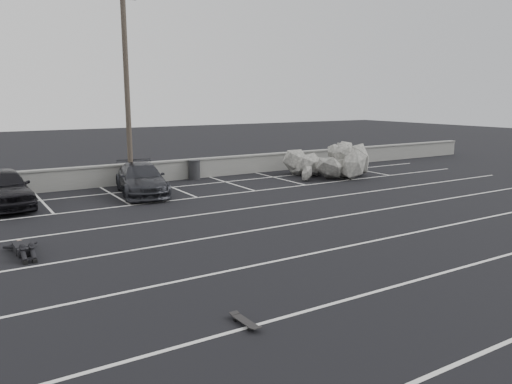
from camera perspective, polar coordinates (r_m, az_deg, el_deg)
ground at (r=14.19m, az=5.30°, el=-7.27°), size 120.00×120.00×0.00m
seawall at (r=26.33m, az=-13.33°, el=2.16°), size 50.00×0.45×1.06m
stall_lines at (r=17.72m, az=-3.53°, el=-3.53°), size 36.00×20.05×0.01m
car_left at (r=22.47m, az=-26.98°, el=0.43°), size 2.16×4.76×1.59m
car_right at (r=23.29m, az=-12.97°, el=1.44°), size 2.78×5.08×1.39m
utility_pole at (r=25.09m, az=-14.54°, el=11.48°), size 1.27×0.25×9.51m
trash_bin at (r=27.04m, az=-7.07°, el=2.57°), size 0.90×0.90×1.05m
riprap_pile at (r=28.36m, az=8.63°, el=2.93°), size 5.23×4.54×1.43m
person at (r=15.88m, az=-25.17°, el=-5.38°), size 1.10×2.49×0.49m
skateboard at (r=10.09m, az=-1.25°, el=-14.60°), size 0.23×0.75×0.09m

